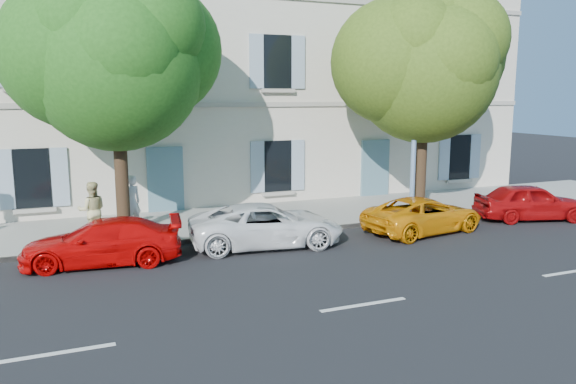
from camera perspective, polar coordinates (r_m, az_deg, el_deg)
name	(u,v)px	position (r m, az deg, el deg)	size (l,w,h in m)	color
ground	(291,255)	(15.50, 0.28, -6.45)	(90.00, 90.00, 0.00)	black
sidewalk	(242,220)	(19.54, -4.72, -2.84)	(36.00, 4.50, 0.15)	#A09E96
kerb	(263,234)	(17.53, -2.57, -4.27)	(36.00, 0.16, 0.16)	#9E998E
building	(199,56)	(24.68, -9.05, 13.52)	(28.00, 7.00, 12.00)	beige
car_red_coupe	(102,242)	(15.35, -18.36, -4.84)	(1.64, 4.04, 1.17)	#C70505
car_white_coupe	(267,225)	(16.30, -2.19, -3.38)	(2.06, 4.47, 1.24)	white
car_yellow_supercar	(423,215)	(18.46, 13.60, -2.26)	(1.89, 4.10, 1.14)	orange
car_red_hatchback	(531,202)	(21.47, 23.42, -0.92)	(1.53, 3.81, 1.30)	#9D090B
tree_left	(116,64)	(17.44, -17.08, 12.29)	(5.08, 5.08, 7.88)	#3A2819
tree_right	(424,71)	(20.72, 13.69, 11.87)	(5.10, 5.10, 7.85)	#3A2819
street_lamp	(420,74)	(19.79, 13.22, 11.61)	(0.30, 1.84, 8.66)	#7293BF
pedestrian_a	(131,203)	(18.30, -15.61, -1.04)	(0.63, 0.41, 1.73)	silver
pedestrian_b	(92,210)	(17.51, -19.29, -1.75)	(0.82, 0.64, 1.69)	#CDC283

